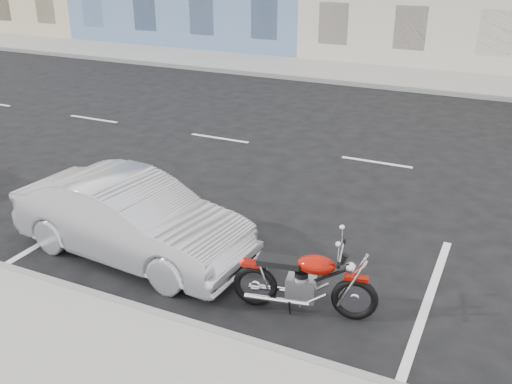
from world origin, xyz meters
TOP-DOWN VIEW (x-y plane):
  - ground at (0.00, 0.00)m, footprint 120.00×120.00m
  - sidewalk_far at (-5.00, 8.70)m, footprint 80.00×3.40m
  - curb_near at (-5.00, -7.00)m, footprint 80.00×0.12m
  - curb_far at (-5.00, 7.00)m, footprint 80.00×0.12m
  - motorcycle at (-0.79, -5.85)m, footprint 1.90×0.72m
  - sedan_silver at (-4.38, -5.72)m, footprint 3.97×1.66m

SIDE VIEW (x-z plane):
  - ground at x=0.00m, z-range 0.00..0.00m
  - sidewalk_far at x=-5.00m, z-range 0.00..0.15m
  - curb_near at x=-5.00m, z-range 0.00..0.16m
  - curb_far at x=-5.00m, z-range 0.00..0.16m
  - motorcycle at x=-0.79m, z-range -0.04..0.92m
  - sedan_silver at x=-4.38m, z-range 0.00..1.28m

